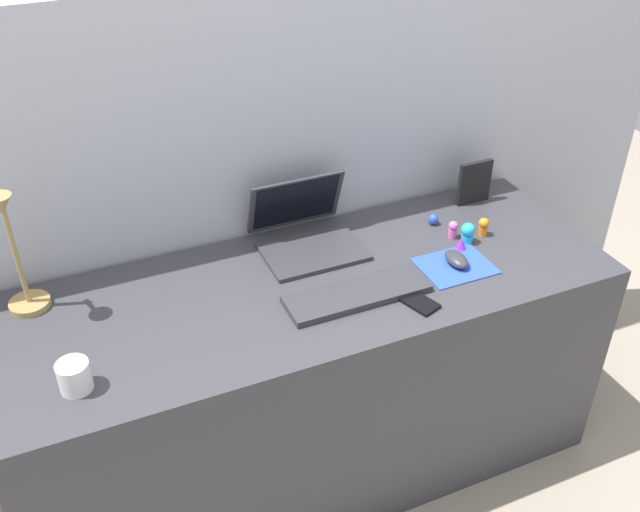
# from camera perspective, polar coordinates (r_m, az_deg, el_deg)

# --- Properties ---
(ground_plane) EXTENTS (6.00, 6.00, 0.00)m
(ground_plane) POSITION_cam_1_polar(r_m,az_deg,el_deg) (2.56, -0.56, -15.68)
(ground_plane) COLOR gray
(back_wall) EXTENTS (2.97, 0.05, 1.50)m
(back_wall) POSITION_cam_1_polar(r_m,az_deg,el_deg) (2.32, -4.10, 2.77)
(back_wall) COLOR #B2B7C1
(back_wall) RESTS_ON ground_plane
(desk) EXTENTS (1.77, 0.63, 0.74)m
(desk) POSITION_cam_1_polar(r_m,az_deg,el_deg) (2.29, -0.61, -9.70)
(desk) COLOR #38383D
(desk) RESTS_ON ground_plane
(laptop) EXTENTS (0.30, 0.28, 0.20)m
(laptop) POSITION_cam_1_polar(r_m,az_deg,el_deg) (2.20, -1.17, 2.14)
(laptop) COLOR #333338
(laptop) RESTS_ON desk
(keyboard) EXTENTS (0.41, 0.13, 0.02)m
(keyboard) POSITION_cam_1_polar(r_m,az_deg,el_deg) (2.00, 2.96, -3.01)
(keyboard) COLOR #333338
(keyboard) RESTS_ON desk
(mousepad) EXTENTS (0.21, 0.17, 0.00)m
(mousepad) POSITION_cam_1_polar(r_m,az_deg,el_deg) (2.16, 10.65, -0.78)
(mousepad) COLOR blue
(mousepad) RESTS_ON desk
(mouse) EXTENTS (0.06, 0.10, 0.03)m
(mouse) POSITION_cam_1_polar(r_m,az_deg,el_deg) (2.16, 10.75, -0.25)
(mouse) COLOR #333338
(mouse) RESTS_ON mousepad
(cell_phone) EXTENTS (0.10, 0.14, 0.01)m
(cell_phone) POSITION_cam_1_polar(r_m,az_deg,el_deg) (2.00, 7.59, -3.52)
(cell_phone) COLOR black
(cell_phone) RESTS_ON desk
(desk_lamp) EXTENTS (0.11, 0.14, 0.37)m
(desk_lamp) POSITION_cam_1_polar(r_m,az_deg,el_deg) (2.01, -22.92, -0.03)
(desk_lamp) COLOR #A5844C
(desk_lamp) RESTS_ON desk
(picture_frame) EXTENTS (0.12, 0.02, 0.15)m
(picture_frame) POSITION_cam_1_polar(r_m,az_deg,el_deg) (2.47, 12.12, 5.71)
(picture_frame) COLOR black
(picture_frame) RESTS_ON desk
(coffee_mug) EXTENTS (0.08, 0.08, 0.08)m
(coffee_mug) POSITION_cam_1_polar(r_m,az_deg,el_deg) (1.80, -18.85, -9.00)
(coffee_mug) COLOR white
(coffee_mug) RESTS_ON desk
(toy_figurine_blue) EXTENTS (0.03, 0.03, 0.04)m
(toy_figurine_blue) POSITION_cam_1_polar(r_m,az_deg,el_deg) (2.34, 8.96, 2.88)
(toy_figurine_blue) COLOR blue
(toy_figurine_blue) RESTS_ON desk
(toy_figurine_purple) EXTENTS (0.04, 0.04, 0.04)m
(toy_figurine_purple) POSITION_cam_1_polar(r_m,az_deg,el_deg) (2.23, 11.09, 0.96)
(toy_figurine_purple) COLOR purple
(toy_figurine_purple) RESTS_ON desk
(toy_figurine_orange) EXTENTS (0.03, 0.03, 0.06)m
(toy_figurine_orange) POSITION_cam_1_polar(r_m,az_deg,el_deg) (2.31, 12.80, 2.32)
(toy_figurine_orange) COLOR orange
(toy_figurine_orange) RESTS_ON desk
(toy_figurine_cyan) EXTENTS (0.04, 0.04, 0.07)m
(toy_figurine_cyan) POSITION_cam_1_polar(r_m,az_deg,el_deg) (2.26, 11.61, 1.84)
(toy_figurine_cyan) COLOR #28B7CC
(toy_figurine_cyan) RESTS_ON desk
(toy_figurine_pink) EXTENTS (0.03, 0.03, 0.06)m
(toy_figurine_pink) POSITION_cam_1_polar(r_m,az_deg,el_deg) (2.28, 10.46, 2.10)
(toy_figurine_pink) COLOR pink
(toy_figurine_pink) RESTS_ON desk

